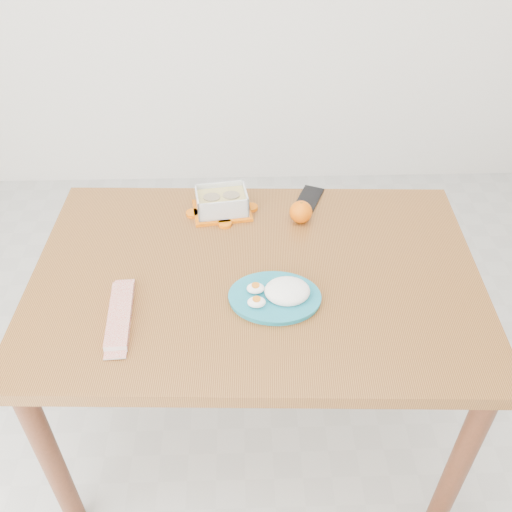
{
  "coord_description": "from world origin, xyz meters",
  "views": [
    {
      "loc": [
        0.11,
        -1.05,
        1.81
      ],
      "look_at": [
        0.14,
        0.11,
        0.81
      ],
      "focal_mm": 40.0,
      "sensor_mm": 36.0,
      "label": 1
    }
  ],
  "objects_px": {
    "dining_table": "(256,297)",
    "smartphone": "(309,198)",
    "food_container": "(222,202)",
    "orange_fruit": "(301,212)",
    "rice_plate": "(279,294)"
  },
  "relations": [
    {
      "from": "rice_plate",
      "to": "smartphone",
      "type": "xyz_separation_m",
      "value": [
        0.13,
        0.45,
        -0.02
      ]
    },
    {
      "from": "dining_table",
      "to": "rice_plate",
      "type": "xyz_separation_m",
      "value": [
        0.06,
        -0.11,
        0.12
      ]
    },
    {
      "from": "food_container",
      "to": "rice_plate",
      "type": "xyz_separation_m",
      "value": [
        0.15,
        -0.39,
        -0.02
      ]
    },
    {
      "from": "rice_plate",
      "to": "dining_table",
      "type": "bearing_deg",
      "value": 121.66
    },
    {
      "from": "food_container",
      "to": "orange_fruit",
      "type": "bearing_deg",
      "value": -20.93
    },
    {
      "from": "orange_fruit",
      "to": "rice_plate",
      "type": "xyz_separation_m",
      "value": [
        -0.09,
        -0.34,
        -0.01
      ]
    },
    {
      "from": "dining_table",
      "to": "food_container",
      "type": "distance_m",
      "value": 0.33
    },
    {
      "from": "dining_table",
      "to": "food_container",
      "type": "xyz_separation_m",
      "value": [
        -0.1,
        0.29,
        0.13
      ]
    },
    {
      "from": "orange_fruit",
      "to": "smartphone",
      "type": "relative_size",
      "value": 0.53
    },
    {
      "from": "orange_fruit",
      "to": "rice_plate",
      "type": "height_order",
      "value": "orange_fruit"
    },
    {
      "from": "dining_table",
      "to": "rice_plate",
      "type": "height_order",
      "value": "rice_plate"
    },
    {
      "from": "dining_table",
      "to": "rice_plate",
      "type": "bearing_deg",
      "value": -60.25
    },
    {
      "from": "orange_fruit",
      "to": "rice_plate",
      "type": "distance_m",
      "value": 0.35
    },
    {
      "from": "dining_table",
      "to": "food_container",
      "type": "height_order",
      "value": "food_container"
    },
    {
      "from": "dining_table",
      "to": "smartphone",
      "type": "relative_size",
      "value": 9.73
    }
  ]
}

